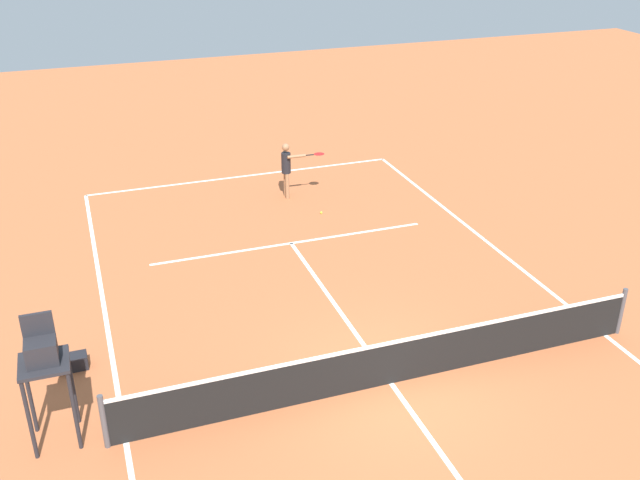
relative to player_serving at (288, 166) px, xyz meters
The scene contains 7 objects.
ground_plane 9.55m from the player_serving, 84.75° to the left, with size 60.00×60.00×0.00m, color #B76038.
court_lines 9.55m from the player_serving, 84.75° to the left, with size 10.02×23.37×0.01m.
tennis_net 9.51m from the player_serving, 84.75° to the left, with size 10.62×0.10×1.07m.
player_serving is the anchor object (origin of this frame).
tennis_ball 1.88m from the player_serving, 109.38° to the left, with size 0.07×0.07×0.07m, color #CCE033.
umpire_chair 11.33m from the player_serving, 52.40° to the left, with size 0.80×0.80×2.41m.
equipment_bag 9.67m from the player_serving, 46.18° to the left, with size 0.76×0.32×0.30m, color black.
Camera 1 is at (5.03, 10.19, 8.57)m, focal length 40.86 mm.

